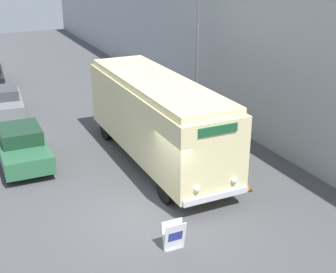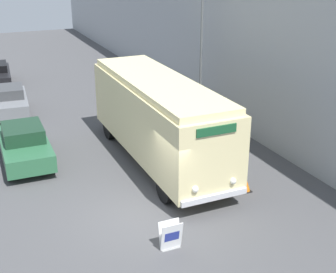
% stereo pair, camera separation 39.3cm
% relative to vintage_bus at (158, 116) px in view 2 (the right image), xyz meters
% --- Properties ---
extents(ground_plane, '(80.00, 80.00, 0.00)m').
position_rel_vintage_bus_xyz_m(ground_plane, '(-2.14, -3.91, -1.96)').
color(ground_plane, '#4C4C4F').
extents(building_wall_right, '(0.30, 60.00, 8.65)m').
position_rel_vintage_bus_xyz_m(building_wall_right, '(5.08, 6.09, 2.36)').
color(building_wall_right, '#9EA3A8').
rests_on(building_wall_right, ground_plane).
extents(vintage_bus, '(2.54, 9.40, 3.47)m').
position_rel_vintage_bus_xyz_m(vintage_bus, '(0.00, 0.00, 0.00)').
color(vintage_bus, black).
rests_on(vintage_bus, ground_plane).
extents(sign_board, '(0.66, 0.33, 0.88)m').
position_rel_vintage_bus_xyz_m(sign_board, '(-2.07, -5.80, -1.54)').
color(sign_board, gray).
rests_on(sign_board, ground_plane).
extents(streetlamp, '(0.36, 0.36, 7.25)m').
position_rel_vintage_bus_xyz_m(streetlamp, '(3.92, 3.86, 2.65)').
color(streetlamp, '#595E60').
rests_on(streetlamp, ground_plane).
extents(parked_car_near, '(1.91, 4.34, 1.55)m').
position_rel_vintage_bus_xyz_m(parked_car_near, '(-5.04, 2.14, -1.19)').
color(parked_car_near, black).
rests_on(parked_car_near, ground_plane).
extents(parked_car_mid, '(2.22, 4.15, 1.50)m').
position_rel_vintage_bus_xyz_m(parked_car_mid, '(-4.96, 8.55, -1.21)').
color(parked_car_mid, black).
rests_on(parked_car_mid, ground_plane).
extents(traffic_cone, '(0.36, 0.36, 0.49)m').
position_rel_vintage_bus_xyz_m(traffic_cone, '(1.86, -3.73, -1.72)').
color(traffic_cone, black).
rests_on(traffic_cone, ground_plane).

